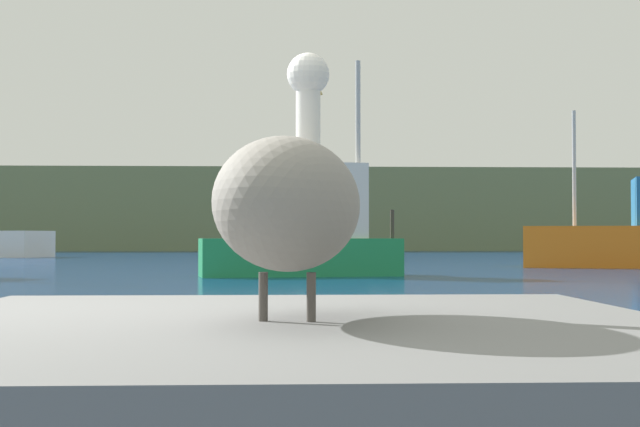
# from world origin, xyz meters

# --- Properties ---
(hillside_backdrop) EXTENTS (140.00, 12.50, 5.66)m
(hillside_backdrop) POSITION_xyz_m (0.00, 63.04, 2.83)
(hillside_backdrop) COLOR #6B7A51
(hillside_backdrop) RESTS_ON ground
(pier_dock) EXTENTS (2.55, 2.58, 0.66)m
(pier_dock) POSITION_xyz_m (1.19, -0.71, 0.33)
(pier_dock) COLOR slate
(pier_dock) RESTS_ON ground
(pelican) EXTENTS (0.63, 1.29, 0.95)m
(pelican) POSITION_xyz_m (1.19, -0.70, 1.05)
(pelican) COLOR gray
(pelican) RESTS_ON pier_dock
(fishing_boat_green) EXTENTS (4.93, 2.14, 5.24)m
(fishing_boat_green) POSITION_xyz_m (1.87, 18.16, 0.93)
(fishing_boat_green) COLOR #1E8C4C
(fishing_boat_green) RESTS_ON ground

